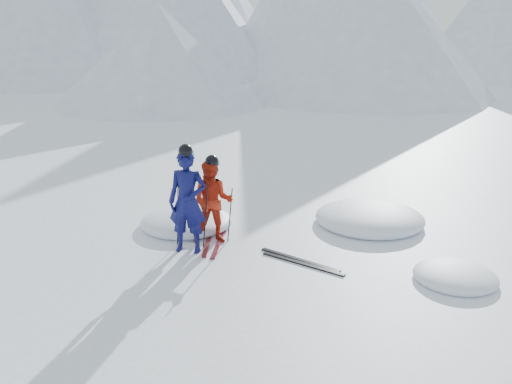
% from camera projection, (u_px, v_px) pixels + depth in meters
% --- Properties ---
extents(ground, '(160.00, 160.00, 0.00)m').
position_uv_depth(ground, '(345.00, 269.00, 9.68)').
color(ground, white).
rests_on(ground, ground).
extents(skier_blue, '(0.80, 0.61, 1.99)m').
position_uv_depth(skier_blue, '(187.00, 202.00, 10.19)').
color(skier_blue, '#0C0E49').
rests_on(skier_blue, ground).
extents(skier_red, '(0.97, 0.85, 1.68)m').
position_uv_depth(skier_red, '(213.00, 202.00, 10.67)').
color(skier_red, '#B7240E').
rests_on(skier_red, ground).
extents(pole_blue_left, '(0.13, 0.09, 1.33)m').
position_uv_depth(pole_blue_left, '(178.00, 214.00, 10.52)').
color(pole_blue_left, black).
rests_on(pole_blue_left, ground).
extents(pole_blue_right, '(0.13, 0.08, 1.33)m').
position_uv_depth(pole_blue_right, '(206.00, 216.00, 10.42)').
color(pole_blue_right, black).
rests_on(pole_blue_right, ground).
extents(pole_red_left, '(0.11, 0.09, 1.12)m').
position_uv_depth(pole_red_left, '(205.00, 210.00, 11.07)').
color(pole_red_left, black).
rests_on(pole_red_left, ground).
extents(pole_red_right, '(0.11, 0.08, 1.12)m').
position_uv_depth(pole_red_right, '(230.00, 215.00, 10.78)').
color(pole_red_right, black).
rests_on(pole_red_right, ground).
extents(ski_worn_left, '(0.65, 1.63, 0.03)m').
position_uv_depth(ski_worn_left, '(208.00, 240.00, 10.95)').
color(ski_worn_left, black).
rests_on(ski_worn_left, ground).
extents(ski_worn_right, '(0.54, 1.66, 0.03)m').
position_uv_depth(ski_worn_right, '(219.00, 242.00, 10.87)').
color(ski_worn_right, black).
rests_on(ski_worn_right, ground).
extents(ski_loose_a, '(1.65, 0.60, 0.03)m').
position_uv_depth(ski_loose_a, '(299.00, 260.00, 10.02)').
color(ski_loose_a, black).
rests_on(ski_loose_a, ground).
extents(ski_loose_b, '(1.66, 0.54, 0.03)m').
position_uv_depth(ski_loose_b, '(302.00, 264.00, 9.85)').
color(ski_loose_b, black).
rests_on(ski_loose_b, ground).
extents(snow_lumps, '(7.24, 4.27, 0.53)m').
position_uv_depth(snow_lumps, '(317.00, 229.00, 11.61)').
color(snow_lumps, white).
rests_on(snow_lumps, ground).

